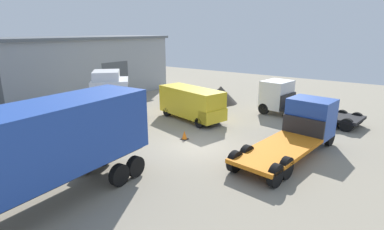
{
  "coord_description": "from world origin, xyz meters",
  "views": [
    {
      "loc": [
        -13.49,
        -9.04,
        6.51
      ],
      "look_at": [
        0.67,
        1.07,
        1.6
      ],
      "focal_mm": 28.0,
      "sensor_mm": 36.0,
      "label": 1
    }
  ],
  "objects_px": {
    "traffic_cone": "(184,135)",
    "flatbed_truck_blue": "(302,127)",
    "flatbed_truck_white": "(288,100)",
    "delivery_van_yellow": "(192,103)",
    "gravel_pile": "(221,95)",
    "tractor_unit_white": "(104,102)",
    "container_trailer_red": "(2,157)"
  },
  "relations": [
    {
      "from": "tractor_unit_white",
      "to": "container_trailer_red",
      "type": "relative_size",
      "value": 0.55
    },
    {
      "from": "container_trailer_red",
      "to": "delivery_van_yellow",
      "type": "distance_m",
      "value": 14.2
    },
    {
      "from": "container_trailer_red",
      "to": "tractor_unit_white",
      "type": "bearing_deg",
      "value": -148.21
    },
    {
      "from": "container_trailer_red",
      "to": "flatbed_truck_white",
      "type": "bearing_deg",
      "value": 168.21
    },
    {
      "from": "flatbed_truck_blue",
      "to": "traffic_cone",
      "type": "height_order",
      "value": "flatbed_truck_blue"
    },
    {
      "from": "container_trailer_red",
      "to": "gravel_pile",
      "type": "distance_m",
      "value": 20.38
    },
    {
      "from": "container_trailer_red",
      "to": "gravel_pile",
      "type": "bearing_deg",
      "value": -173.28
    },
    {
      "from": "traffic_cone",
      "to": "flatbed_truck_blue",
      "type": "bearing_deg",
      "value": -67.1
    },
    {
      "from": "flatbed_truck_white",
      "to": "delivery_van_yellow",
      "type": "bearing_deg",
      "value": 54.24
    },
    {
      "from": "flatbed_truck_white",
      "to": "delivery_van_yellow",
      "type": "relative_size",
      "value": 1.31
    },
    {
      "from": "tractor_unit_white",
      "to": "gravel_pile",
      "type": "bearing_deg",
      "value": 28.81
    },
    {
      "from": "traffic_cone",
      "to": "tractor_unit_white",
      "type": "bearing_deg",
      "value": 102.24
    },
    {
      "from": "traffic_cone",
      "to": "delivery_van_yellow",
      "type": "bearing_deg",
      "value": 28.69
    },
    {
      "from": "tractor_unit_white",
      "to": "flatbed_truck_white",
      "type": "bearing_deg",
      "value": 1.74
    },
    {
      "from": "gravel_pile",
      "to": "traffic_cone",
      "type": "height_order",
      "value": "gravel_pile"
    },
    {
      "from": "flatbed_truck_white",
      "to": "delivery_van_yellow",
      "type": "xyz_separation_m",
      "value": [
        -5.51,
        5.35,
        0.05
      ]
    },
    {
      "from": "flatbed_truck_white",
      "to": "delivery_van_yellow",
      "type": "height_order",
      "value": "flatbed_truck_white"
    },
    {
      "from": "delivery_van_yellow",
      "to": "container_trailer_red",
      "type": "bearing_deg",
      "value": -66.81
    },
    {
      "from": "delivery_van_yellow",
      "to": "gravel_pile",
      "type": "relative_size",
      "value": 1.89
    },
    {
      "from": "traffic_cone",
      "to": "flatbed_truck_white",
      "type": "bearing_deg",
      "value": -19.75
    },
    {
      "from": "tractor_unit_white",
      "to": "traffic_cone",
      "type": "bearing_deg",
      "value": -34.69
    },
    {
      "from": "delivery_van_yellow",
      "to": "gravel_pile",
      "type": "bearing_deg",
      "value": 114.07
    },
    {
      "from": "delivery_van_yellow",
      "to": "traffic_cone",
      "type": "relative_size",
      "value": 10.61
    },
    {
      "from": "gravel_pile",
      "to": "flatbed_truck_white",
      "type": "bearing_deg",
      "value": -94.88
    },
    {
      "from": "tractor_unit_white",
      "to": "flatbed_truck_white",
      "type": "height_order",
      "value": "tractor_unit_white"
    },
    {
      "from": "flatbed_truck_white",
      "to": "gravel_pile",
      "type": "bearing_deg",
      "value": 3.5
    },
    {
      "from": "flatbed_truck_white",
      "to": "flatbed_truck_blue",
      "type": "xyz_separation_m",
      "value": [
        -6.58,
        -2.96,
        0.04
      ]
    },
    {
      "from": "container_trailer_red",
      "to": "delivery_van_yellow",
      "type": "bearing_deg",
      "value": -173.55
    },
    {
      "from": "container_trailer_red",
      "to": "flatbed_truck_blue",
      "type": "distance_m",
      "value": 14.28
    },
    {
      "from": "container_trailer_red",
      "to": "traffic_cone",
      "type": "height_order",
      "value": "container_trailer_red"
    },
    {
      "from": "tractor_unit_white",
      "to": "flatbed_truck_blue",
      "type": "distance_m",
      "value": 12.84
    },
    {
      "from": "flatbed_truck_white",
      "to": "delivery_van_yellow",
      "type": "distance_m",
      "value": 7.68
    }
  ]
}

